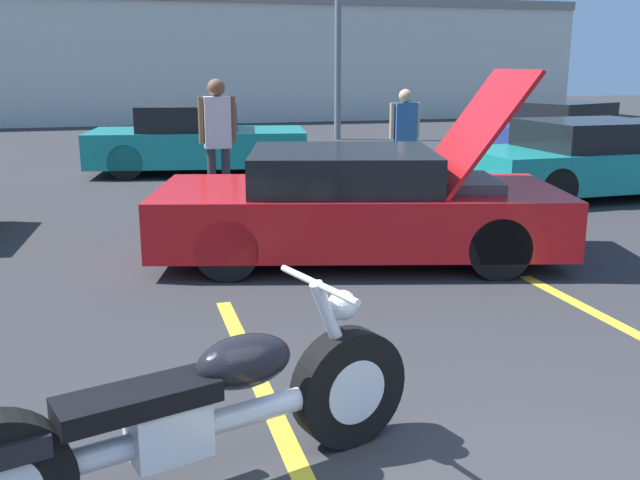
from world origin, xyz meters
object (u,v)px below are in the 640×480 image
object	(u,v)px
spectator_by_show_car	(404,131)
parked_car_right_row	(566,129)
parked_car_mid_right_row	(596,160)
spectator_near_motorcycle	(218,133)
parked_car_mid_left_row	(196,141)
motorcycle	(193,418)
show_car_hood_open	(359,205)

from	to	relation	value
spectator_by_show_car	parked_car_right_row	bearing A→B (deg)	34.20
spectator_by_show_car	parked_car_mid_right_row	bearing A→B (deg)	-22.96
spectator_by_show_car	spectator_near_motorcycle	bearing A→B (deg)	-165.19
parked_car_right_row	parked_car_mid_left_row	distance (m)	8.73
parked_car_right_row	parked_car_mid_left_row	world-z (taller)	parked_car_mid_left_row
parked_car_mid_left_row	spectator_near_motorcycle	xyz separation A→B (m)	(-0.09, -3.85, 0.50)
parked_car_right_row	parked_car_mid_left_row	xyz separation A→B (m)	(-8.69, -0.82, 0.05)
parked_car_right_row	parked_car_mid_right_row	world-z (taller)	parked_car_mid_right_row
motorcycle	parked_car_right_row	distance (m)	15.15
show_car_hood_open	spectator_near_motorcycle	distance (m)	3.15
parked_car_right_row	spectator_by_show_car	bearing A→B (deg)	-167.02
parked_car_mid_right_row	spectator_by_show_car	xyz separation A→B (m)	(-2.78, 1.18, 0.41)
parked_car_mid_right_row	spectator_near_motorcycle	bearing A→B (deg)	175.40
show_car_hood_open	parked_car_mid_right_row	distance (m)	5.45
spectator_near_motorcycle	spectator_by_show_car	xyz separation A→B (m)	(3.13, 0.83, -0.13)
motorcycle	spectator_by_show_car	xyz separation A→B (m)	(4.19, 7.67, 0.58)
motorcycle	show_car_hood_open	world-z (taller)	show_car_hood_open
motorcycle	parked_car_right_row	size ratio (longest dim) A/B	0.50
show_car_hood_open	spectator_by_show_car	distance (m)	4.26
parked_car_mid_right_row	show_car_hood_open	bearing A→B (deg)	-153.30
motorcycle	parked_car_mid_right_row	size ratio (longest dim) A/B	0.55
motorcycle	parked_car_mid_right_row	distance (m)	9.53
show_car_hood_open	parked_car_right_row	world-z (taller)	show_car_hood_open
parked_car_mid_right_row	spectator_by_show_car	distance (m)	3.05
show_car_hood_open	parked_car_mid_right_row	xyz separation A→B (m)	(4.81, 2.55, -0.01)
motorcycle	spectator_by_show_car	distance (m)	8.76
motorcycle	show_car_hood_open	bearing A→B (deg)	44.30
parked_car_mid_left_row	spectator_by_show_car	xyz separation A→B (m)	(3.03, -3.02, 0.37)
parked_car_right_row	spectator_near_motorcycle	xyz separation A→B (m)	(-8.78, -4.67, 0.55)
parked_car_mid_right_row	spectator_by_show_car	size ratio (longest dim) A/B	2.60
show_car_hood_open	parked_car_mid_right_row	bearing A→B (deg)	42.52
motorcycle	parked_car_right_row	xyz separation A→B (m)	(9.85, 11.51, 0.16)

